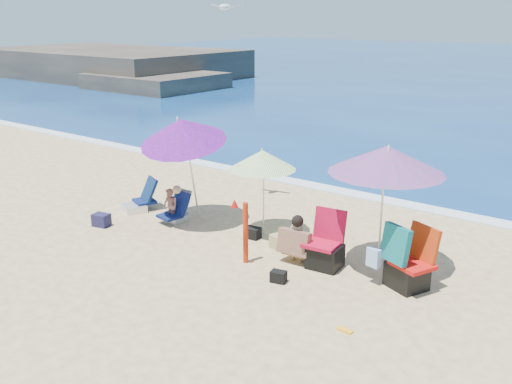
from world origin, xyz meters
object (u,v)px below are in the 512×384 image
Objects in this scene: chair_navy at (140,202)px; camp_chair_left at (325,251)px; person_left at (172,206)px; umbrella_turquoise at (387,160)px; umbrella_striped at (263,160)px; seagull at (225,7)px; furled_umbrella at (243,227)px; chair_rainbow at (176,212)px; person_center at (296,239)px; umbrella_blue at (182,131)px; camp_chair_right at (406,265)px.

camp_chair_left is at bearing -1.24° from chair_navy.
chair_navy is 1.18m from person_left.
umbrella_turquoise is 1.36× the size of umbrella_striped.
umbrella_striped is 3.63m from seagull.
umbrella_turquoise is 1.93× the size of furled_umbrella.
seagull reaches higher than furled_umbrella.
chair_rainbow is 3.32m from person_center.
person_left is 4.43m from seagull.
seagull reaches higher than chair_rainbow.
chair_rainbow is 0.27m from person_left.
umbrella_blue is at bearing -0.08° from chair_navy.
person_center reaches higher than person_left.
furled_umbrella reaches higher than person_center.
umbrella_blue reaches higher than chair_rainbow.
seagull reaches higher than person_center.
seagull reaches higher than camp_chair_right.
person_left is (-3.24, 0.11, -0.05)m from person_center.
seagull is at bearing 154.34° from camp_chair_left.
umbrella_blue reaches higher than person_left.
camp_chair_left is 0.92× the size of camp_chair_right.
person_left is (-5.22, -0.10, -0.02)m from camp_chair_right.
person_center is 1.07× the size of person_left.
umbrella_blue is 2.75× the size of person_center.
camp_chair_left is at bearing -25.66° from seagull.
camp_chair_left is at bearing -176.94° from camp_chair_right.
person_left is (-3.76, -0.02, 0.07)m from camp_chair_left.
camp_chair_right is (3.29, -0.53, -1.15)m from umbrella_striped.
umbrella_striped reaches higher than chair_rainbow.
umbrella_blue is 3.89m from camp_chair_left.
camp_chair_right is at bearing -9.18° from umbrella_striped.
umbrella_striped is 1.71m from furled_umbrella.
umbrella_blue is 1.97× the size of furled_umbrella.
camp_chair_right is 5.22m from person_left.
umbrella_turquoise is 2.37× the size of camp_chair_left.
umbrella_turquoise is 2.66m from umbrella_striped.
umbrella_striped is 2.29m from camp_chair_left.
chair_navy is at bearing -170.79° from umbrella_striped.
umbrella_turquoise is 3.07× the size of seagull.
person_center is at bearing -29.69° from umbrella_striped.
camp_chair_right is at bearing -0.31° from umbrella_blue.
seagull reaches higher than umbrella_blue.
chair_rainbow is (-2.57, 0.88, -0.51)m from furled_umbrella.
person_center reaches higher than chair_navy.
camp_chair_right is (5.27, -0.06, 0.23)m from chair_rainbow.
umbrella_blue is (-1.67, -0.50, 0.46)m from umbrella_striped.
furled_umbrella is at bearing -13.01° from chair_navy.
chair_rainbow is 0.77× the size of person_left.
furled_umbrella is 2.84m from camp_chair_right.
umbrella_blue is 1.86m from chair_rainbow.
umbrella_blue is at bearing -174.49° from umbrella_turquoise.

